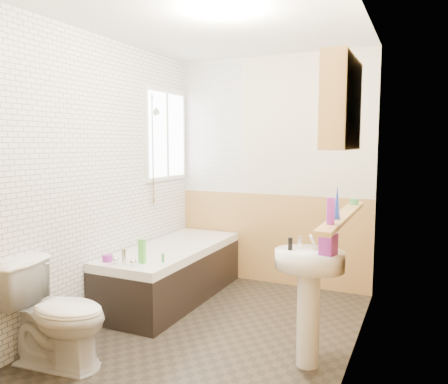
{
  "coord_description": "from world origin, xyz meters",
  "views": [
    {
      "loc": [
        1.53,
        -3.18,
        1.55
      ],
      "look_at": [
        0.0,
        0.15,
        1.15
      ],
      "focal_mm": 35.0,
      "sensor_mm": 36.0,
      "label": 1
    }
  ],
  "objects": [
    {
      "name": "toilet",
      "position": [
        -0.76,
        -1.0,
        0.37
      ],
      "size": [
        0.79,
        0.5,
        0.74
      ],
      "primitive_type": "imported",
      "rotation": [
        0.0,
        0.0,
        1.68
      ],
      "color": "white",
      "rests_on": "floor"
    },
    {
      "name": "wainscot_back",
      "position": [
        0.0,
        1.39,
        0.5
      ],
      "size": [
        2.2,
        0.01,
        1.0
      ],
      "primitive_type": "cube",
      "color": "tan",
      "rests_on": "wall_back"
    },
    {
      "name": "pine_shelf",
      "position": [
        1.04,
        -0.17,
        1.07
      ],
      "size": [
        0.1,
        1.34,
        0.03
      ],
      "primitive_type": "cube",
      "color": "tan",
      "rests_on": "wall_right"
    },
    {
      "name": "wall_front",
      "position": [
        0.0,
        -1.41,
        1.25
      ],
      "size": [
        2.2,
        0.02,
        2.5
      ],
      "primitive_type": "cube",
      "color": "beige",
      "rests_on": "ground"
    },
    {
      "name": "soap_bottle",
      "position": [
        0.98,
        -0.33,
        0.87
      ],
      "size": [
        0.16,
        0.23,
        0.1
      ],
      "primitive_type": "imported",
      "rotation": [
        0.0,
        0.0,
        -0.3
      ],
      "color": "purple",
      "rests_on": "sink"
    },
    {
      "name": "tile_cladding_left",
      "position": [
        -1.09,
        0.0,
        1.25
      ],
      "size": [
        0.01,
        2.8,
        2.5
      ],
      "primitive_type": "cube",
      "color": "white",
      "rests_on": "wall_left"
    },
    {
      "name": "floor",
      "position": [
        0.0,
        0.0,
        0.0
      ],
      "size": [
        2.8,
        2.8,
        0.0
      ],
      "primitive_type": "plane",
      "color": "black",
      "rests_on": "ground"
    },
    {
      "name": "tile_return_back",
      "position": [
        -0.73,
        1.39,
        1.75
      ],
      "size": [
        0.75,
        0.01,
        1.5
      ],
      "primitive_type": "cube",
      "color": "white",
      "rests_on": "wall_back"
    },
    {
      "name": "wall_right",
      "position": [
        1.11,
        0.0,
        1.25
      ],
      "size": [
        0.02,
        2.8,
        2.5
      ],
      "primitive_type": "cube",
      "color": "beige",
      "rests_on": "ground"
    },
    {
      "name": "orange_bottle",
      "position": [
        -0.48,
        -0.06,
        0.58
      ],
      "size": [
        0.03,
        0.03,
        0.07
      ],
      "primitive_type": "cylinder",
      "rotation": [
        0.0,
        0.0,
        0.41
      ],
      "color": "#388447",
      "rests_on": "bathtub"
    },
    {
      "name": "clear_bottle",
      "position": [
        0.71,
        -0.31,
        0.87
      ],
      "size": [
        0.03,
        0.03,
        0.09
      ],
      "primitive_type": "cylinder",
      "rotation": [
        0.0,
        0.0,
        -0.04
      ],
      "color": "black",
      "rests_on": "sink"
    },
    {
      "name": "green_bottle",
      "position": [
        1.04,
        -0.41,
        1.19
      ],
      "size": [
        0.06,
        0.06,
        0.22
      ],
      "primitive_type": "cone",
      "rotation": [
        0.0,
        0.0,
        -0.37
      ],
      "color": "#19339E",
      "rests_on": "pine_shelf"
    },
    {
      "name": "wainscot_right",
      "position": [
        1.09,
        0.0,
        0.5
      ],
      "size": [
        0.01,
        2.8,
        1.0
      ],
      "primitive_type": "cube",
      "color": "tan",
      "rests_on": "wall_right"
    },
    {
      "name": "sink",
      "position": [
        0.84,
        -0.27,
        0.59
      ],
      "size": [
        0.48,
        0.39,
        0.93
      ],
      "rotation": [
        0.0,
        0.0,
        -0.15
      ],
      "color": "white",
      "rests_on": "floor"
    },
    {
      "name": "ceiling",
      "position": [
        0.0,
        0.0,
        2.5
      ],
      "size": [
        2.8,
        2.8,
        0.0
      ],
      "primitive_type": "plane",
      "rotation": [
        3.14,
        0.0,
        0.0
      ],
      "color": "white",
      "rests_on": "ground"
    },
    {
      "name": "wall_back",
      "position": [
        0.0,
        1.41,
        1.25
      ],
      "size": [
        2.2,
        0.02,
        2.5
      ],
      "primitive_type": "cube",
      "color": "beige",
      "rests_on": "ground"
    },
    {
      "name": "window",
      "position": [
        -1.06,
        0.95,
        1.65
      ],
      "size": [
        0.03,
        0.79,
        0.99
      ],
      "color": "white",
      "rests_on": "wall_left"
    },
    {
      "name": "bathtub",
      "position": [
        -0.73,
        0.49,
        0.28
      ],
      "size": [
        0.7,
        1.74,
        0.68
      ],
      "color": "black",
      "rests_on": "floor"
    },
    {
      "name": "cream_jar",
      "position": [
        -0.94,
        -0.23,
        0.57
      ],
      "size": [
        0.11,
        0.11,
        0.06
      ],
      "primitive_type": "cylinder",
      "rotation": [
        0.0,
        0.0,
        -0.23
      ],
      "color": "purple",
      "rests_on": "bathtub"
    },
    {
      "name": "foam_can",
      "position": [
        1.04,
        -0.6,
        1.16
      ],
      "size": [
        0.06,
        0.06,
        0.16
      ],
      "primitive_type": "cylinder",
      "rotation": [
        0.0,
        0.0,
        0.24
      ],
      "color": "purple",
      "rests_on": "pine_shelf"
    },
    {
      "name": "medicine_cabinet",
      "position": [
        1.01,
        -0.19,
        1.82
      ],
      "size": [
        0.17,
        0.67,
        0.6
      ],
      "color": "tan",
      "rests_on": "wall_right"
    },
    {
      "name": "shower_riser",
      "position": [
        -1.04,
        0.65,
        1.6
      ],
      "size": [
        0.1,
        0.08,
        1.15
      ],
      "color": "silver",
      "rests_on": "wall_left"
    },
    {
      "name": "blue_gel",
      "position": [
        -0.63,
        -0.16,
        0.64
      ],
      "size": [
        0.06,
        0.04,
        0.21
      ],
      "primitive_type": "cube",
      "rotation": [
        0.0,
        0.0,
        -0.12
      ],
      "color": "#59C647",
      "rests_on": "bathtub"
    },
    {
      "name": "black_jar",
      "position": [
        1.04,
        0.35,
        1.1
      ],
      "size": [
        0.08,
        0.08,
        0.04
      ],
      "primitive_type": "cylinder",
      "rotation": [
        0.0,
        0.0,
        0.22
      ],
      "color": "#388447",
      "rests_on": "pine_shelf"
    },
    {
      "name": "wainscot_front",
      "position": [
        0.0,
        -1.39,
        0.5
      ],
      "size": [
        2.2,
        0.01,
        1.0
      ],
      "primitive_type": "cube",
      "color": "tan",
      "rests_on": "wall_front"
    },
    {
      "name": "wall_left",
      "position": [
        -1.11,
        0.0,
        1.25
      ],
      "size": [
        0.02,
        2.8,
        2.5
      ],
      "primitive_type": "cube",
      "color": "beige",
      "rests_on": "ground"
    }
  ]
}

